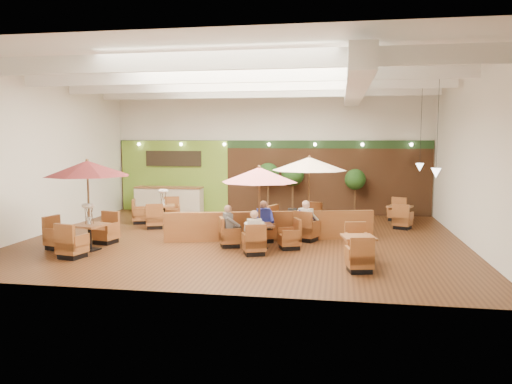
% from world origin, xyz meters
% --- Properties ---
extents(room, '(14.04, 14.00, 5.52)m').
position_xyz_m(room, '(0.25, 1.22, 3.63)').
color(room, '#381E0F').
rests_on(room, ground).
extents(service_counter, '(3.00, 0.75, 1.18)m').
position_xyz_m(service_counter, '(-4.40, 5.10, 0.58)').
color(service_counter, beige).
rests_on(service_counter, ground).
extents(booth_divider, '(6.64, 1.89, 0.94)m').
position_xyz_m(booth_divider, '(0.88, -0.14, 0.47)').
color(booth_divider, brown).
rests_on(booth_divider, ground).
extents(table_0, '(2.63, 2.75, 2.71)m').
position_xyz_m(table_0, '(-4.24, -2.49, 1.93)').
color(table_0, brown).
rests_on(table_0, ground).
extents(table_1, '(2.59, 2.59, 2.49)m').
position_xyz_m(table_1, '(0.71, -1.35, 1.71)').
color(table_1, brown).
rests_on(table_1, ground).
extents(table_2, '(2.68, 2.85, 2.72)m').
position_xyz_m(table_2, '(1.98, 0.93, 1.96)').
color(table_2, brown).
rests_on(table_2, ground).
extents(table_3, '(1.87, 2.67, 1.52)m').
position_xyz_m(table_3, '(-3.85, 2.24, 0.45)').
color(table_3, brown).
rests_on(table_3, ground).
extents(table_4, '(0.97, 2.53, 0.91)m').
position_xyz_m(table_4, '(3.59, -2.74, 0.35)').
color(table_4, brown).
rests_on(table_4, ground).
extents(table_5, '(1.09, 2.65, 0.93)m').
position_xyz_m(table_5, '(5.37, 3.64, 0.35)').
color(table_5, brown).
rests_on(table_5, ground).
extents(topiary_0, '(0.97, 0.97, 2.26)m').
position_xyz_m(topiary_0, '(0.02, 5.30, 1.68)').
color(topiary_0, black).
rests_on(topiary_0, ground).
extents(topiary_1, '(0.97, 0.97, 2.26)m').
position_xyz_m(topiary_1, '(1.09, 5.30, 1.68)').
color(topiary_1, black).
rests_on(topiary_1, ground).
extents(topiary_2, '(0.87, 0.87, 2.03)m').
position_xyz_m(topiary_2, '(3.72, 5.30, 1.51)').
color(topiary_2, black).
rests_on(topiary_2, ground).
extents(diner_0, '(0.44, 0.40, 0.82)m').
position_xyz_m(diner_0, '(0.71, -2.26, 0.77)').
color(diner_0, silver).
rests_on(diner_0, ground).
extents(diner_1, '(0.47, 0.43, 0.86)m').
position_xyz_m(diner_1, '(0.71, -0.44, 0.78)').
color(diner_1, '#2938B4').
rests_on(diner_1, ground).
extents(diner_2, '(0.44, 0.46, 0.83)m').
position_xyz_m(diner_2, '(-0.20, -1.35, 0.77)').
color(diner_2, slate).
rests_on(diner_2, ground).
extents(diner_3, '(0.45, 0.43, 0.81)m').
position_xyz_m(diner_3, '(2.05, -0.07, 0.76)').
color(diner_3, '#2938B4').
rests_on(diner_3, ground).
extents(diner_4, '(0.49, 0.47, 0.86)m').
position_xyz_m(diner_4, '(2.05, -0.07, 0.78)').
color(diner_4, silver).
rests_on(diner_4, ground).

